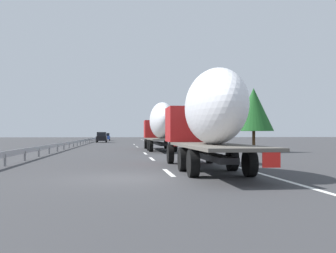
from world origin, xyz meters
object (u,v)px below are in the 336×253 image
(truck_trailing, at_px, (207,116))
(car_black_suv, at_px, (102,137))
(car_blue_sedan, at_px, (106,137))
(road_sign, at_px, (168,129))
(truck_lead, at_px, (161,124))

(truck_trailing, xyz_separation_m, car_black_suv, (57.57, 7.42, -1.45))
(car_blue_sedan, relative_size, road_sign, 1.19)
(car_blue_sedan, height_order, car_black_suv, car_black_suv)
(truck_trailing, distance_m, road_sign, 40.06)
(truck_lead, xyz_separation_m, car_blue_sedan, (55.33, 7.33, -1.68))
(car_black_suv, bearing_deg, truck_lead, -168.61)
(truck_lead, relative_size, car_blue_sedan, 3.34)
(car_blue_sedan, bearing_deg, truck_trailing, -174.49)
(truck_lead, xyz_separation_m, car_black_suv, (36.80, 7.42, -1.62))
(truck_lead, distance_m, car_blue_sedan, 55.84)
(truck_lead, height_order, road_sign, truck_lead)
(car_black_suv, height_order, road_sign, road_sign)
(car_blue_sedan, distance_m, road_sign, 37.66)
(truck_lead, relative_size, road_sign, 3.99)
(truck_lead, height_order, car_black_suv, truck_lead)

